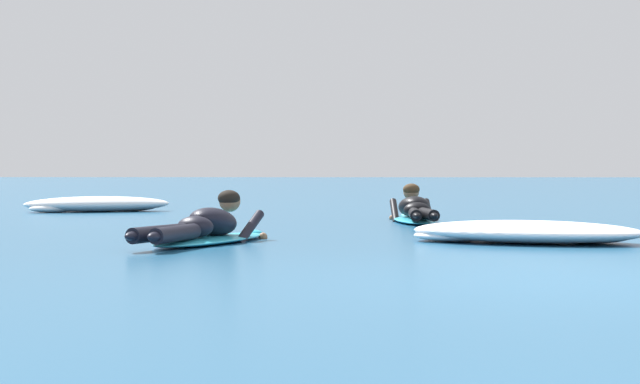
% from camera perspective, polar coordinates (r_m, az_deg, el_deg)
% --- Properties ---
extents(ground_plane, '(120.00, 120.00, 0.00)m').
position_cam_1_polar(ground_plane, '(18.18, 7.13, -1.11)').
color(ground_plane, '#235B84').
extents(surfer_near, '(1.17, 2.66, 0.55)m').
position_cam_1_polar(surfer_near, '(11.85, -5.12, -1.67)').
color(surfer_near, '#2DB2D1').
rests_on(surfer_near, ground).
extents(surfer_far, '(0.61, 2.67, 0.54)m').
position_cam_1_polar(surfer_far, '(16.21, 4.29, -0.89)').
color(surfer_far, '#2DB2D1').
rests_on(surfer_far, ground).
extents(whitewater_front, '(2.53, 2.01, 0.21)m').
position_cam_1_polar(whitewater_front, '(12.15, 9.25, -1.80)').
color(whitewater_front, white).
rests_on(whitewater_front, ground).
extents(whitewater_far_band, '(2.45, 1.66, 0.24)m').
position_cam_1_polar(whitewater_far_band, '(20.26, -9.93, -0.56)').
color(whitewater_far_band, white).
rests_on(whitewater_far_band, ground).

